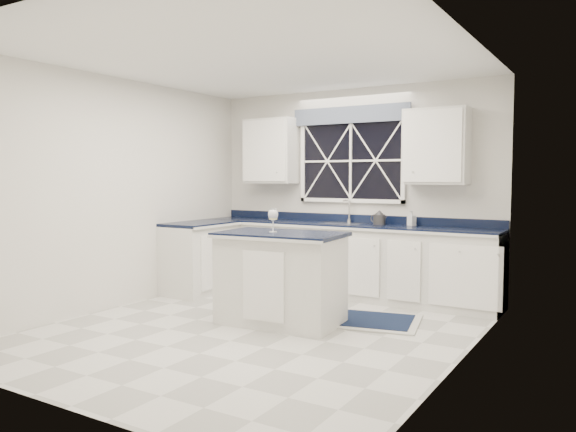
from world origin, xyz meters
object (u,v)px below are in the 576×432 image
Objects in this scene: island at (281,278)px; wine_glass at (273,215)px; dishwasher at (271,258)px; kettle at (379,218)px; soap_bottle at (412,218)px; faucet at (348,210)px.

wine_glass reaches higher than island.
kettle is at bearing 2.83° from dishwasher.
island is 2.00m from soap_bottle.
soap_bottle is (1.98, 0.15, 0.62)m from dishwasher.
wine_glass is (-0.01, -1.82, 0.04)m from faucet.
island is (0.07, -1.79, -0.61)m from faucet.
dishwasher is 2.08m from soap_bottle.
dishwasher is 1.98m from island.
faucet is at bearing 87.79° from island.
island is 7.38× the size of soap_bottle.
kettle is 1.00× the size of wine_glass.
dishwasher is at bearing -163.82° from kettle.
wine_glass reaches higher than dishwasher.
island is at bearing -53.87° from dishwasher.
kettle reaches higher than dishwasher.
faucet is at bearing 89.73° from wine_glass.
wine_glass reaches higher than kettle.
kettle is 1.78m from wine_glass.
faucet is 1.66× the size of soap_bottle.
wine_glass is at bearing -116.52° from soap_bottle.
wine_glass is at bearing -92.61° from kettle.
soap_bottle reaches higher than island.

